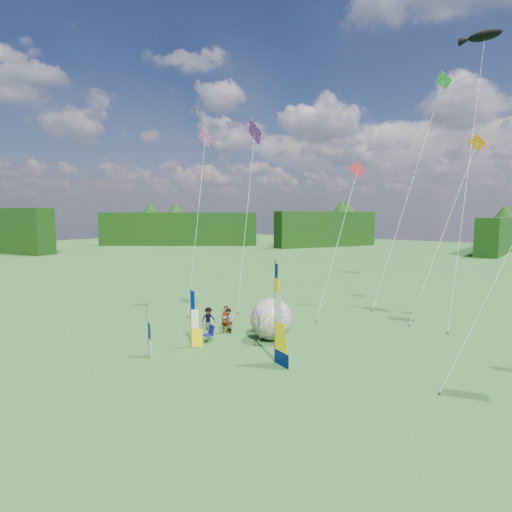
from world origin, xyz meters
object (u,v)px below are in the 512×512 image
Objects in this scene: spectator_d at (261,319)px; kite_whale at (469,158)px; spectator_c at (208,319)px; spectator_b at (228,321)px; camp_chair at (208,334)px; spectator_a at (226,319)px; bol_inflatable at (271,319)px; side_banner_left at (191,319)px; side_banner_far at (148,330)px; feather_banner_main at (275,313)px.

kite_whale reaches higher than spectator_d.
spectator_c is at bearing -131.20° from kite_whale.
camp_chair is at bearing -56.13° from spectator_b.
spectator_a reaches higher than spectator_b.
side_banner_left is at bearing -124.82° from bol_inflatable.
side_banner_far is at bearing -118.90° from bol_inflatable.
side_banner_far reaches higher than spectator_a.
kite_whale is (9.56, 12.65, 11.17)m from spectator_d.
spectator_d is (1.22, 5.16, -0.87)m from side_banner_left.
spectator_b reaches higher than spectator_c.
spectator_d is (1.37, 1.76, -0.01)m from spectator_b.
spectator_a is 1.41m from spectator_c.
kite_whale is (11.13, 14.44, 11.09)m from spectator_a.
spectator_b is 21.25m from kite_whale.
spectator_a is at bearing 178.29° from feather_banner_main.
spectator_c is at bearing -175.82° from feather_banner_main.
bol_inflatable reaches higher than camp_chair.
feather_banner_main reaches higher than spectator_a.
spectator_b is 0.07× the size of kite_whale.
feather_banner_main is 0.22× the size of kite_whale.
feather_banner_main is at bearing -50.25° from bol_inflatable.
side_banner_left is 23.22m from kite_whale.
spectator_c is at bearing 60.94° from spectator_d.
feather_banner_main is 1.87× the size of side_banner_far.
feather_banner_main is at bearing 12.58° from camp_chair.
spectator_a is 21.34m from kite_whale.
feather_banner_main is at bearing 161.62° from spectator_d.
spectator_d is at bearing -32.12° from spectator_c.
side_banner_far reaches higher than spectator_b.
kite_whale is (10.77, 17.80, 10.30)m from side_banner_left.
feather_banner_main is 4.12m from bol_inflatable.
feather_banner_main reaches higher than side_banner_left.
side_banner_left is at bearing 102.71° from spectator_d.
spectator_a is 1.75× the size of camp_chair.
bol_inflatable is at bearing 81.40° from side_banner_far.
spectator_a is at bearing -56.04° from spectator_c.
spectator_a is at bearing 72.40° from side_banner_left.
feather_banner_main is 7.19m from side_banner_far.
side_banner_left is 3.66m from spectator_c.
side_banner_left is 2.17× the size of spectator_c.
bol_inflatable reaches higher than spectator_b.
side_banner_left is at bearing -60.86° from spectator_b.
spectator_c is 0.06× the size of kite_whale.
side_banner_far is 1.83× the size of spectator_c.
bol_inflatable is 3.13m from spectator_b.
side_banner_far is 7.51m from bol_inflatable.
spectator_d is at bearing 30.05° from spectator_a.
side_banner_left reaches higher than side_banner_far.
camp_chair is (-5.23, 0.14, -2.13)m from feather_banner_main.
feather_banner_main reaches higher than camp_chair.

